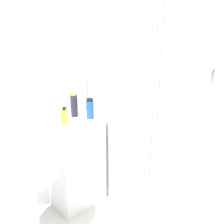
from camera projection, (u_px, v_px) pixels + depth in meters
The scene contains 7 objects.
wall_back at pixel (8, 90), 2.13m from camera, with size 6.40×0.06×2.50m, color silver.
shower_enclosure at pixel (150, 143), 2.73m from camera, with size 0.88×0.91×2.03m.
vanity_cabinet at pixel (77, 163), 2.58m from camera, with size 0.48×0.35×0.92m.
sink at pixel (25, 179), 1.90m from camera, with size 0.50×0.50×1.01m.
soap_dispenser at pixel (64, 117), 2.29m from camera, with size 0.06×0.07×0.16m.
shampoo_bottle_tall_black at pixel (74, 105), 2.46m from camera, with size 0.06×0.06×0.23m.
shampoo_bottle_blue at pixel (90, 109), 2.42m from camera, with size 0.07×0.07×0.19m.
Camera 1 is at (-0.79, -0.40, 1.79)m, focal length 42.00 mm.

